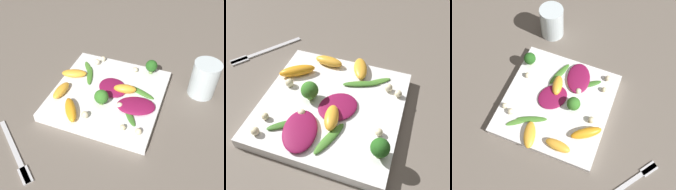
{
  "view_description": "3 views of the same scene",
  "coord_description": "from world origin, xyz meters",
  "views": [
    {
      "loc": [
        0.18,
        -0.46,
        0.49
      ],
      "look_at": [
        0.02,
        -0.01,
        0.03
      ],
      "focal_mm": 42.0,
      "sensor_mm": 36.0,
      "label": 1
    },
    {
      "loc": [
        0.32,
        0.13,
        0.41
      ],
      "look_at": [
        -0.0,
        0.01,
        0.05
      ],
      "focal_mm": 42.0,
      "sensor_mm": 36.0,
      "label": 2
    },
    {
      "loc": [
        -0.26,
        -0.12,
        0.65
      ],
      "look_at": [
        0.02,
        -0.01,
        0.04
      ],
      "focal_mm": 42.0,
      "sensor_mm": 36.0,
      "label": 3
    }
  ],
  "objects": [
    {
      "name": "ground_plane",
      "position": [
        0.0,
        0.0,
        0.0
      ],
      "size": [
        2.4,
        2.4,
        0.0
      ],
      "primitive_type": "plane",
      "color": "#6B6056"
    },
    {
      "name": "plate",
      "position": [
        0.0,
        0.0,
        0.01
      ],
      "size": [
        0.28,
        0.28,
        0.02
      ],
      "color": "white",
      "rests_on": "ground_plane"
    },
    {
      "name": "drinking_glass",
      "position": [
        0.23,
        0.11,
        0.05
      ],
      "size": [
        0.07,
        0.07,
        0.1
      ],
      "color": "silver",
      "rests_on": "ground_plane"
    },
    {
      "name": "fork",
      "position": [
        -0.12,
        -0.24,
        0.0
      ],
      "size": [
        0.16,
        0.13,
        0.01
      ],
      "color": "silver",
      "rests_on": "ground_plane"
    },
    {
      "name": "radicchio_leaf_0",
      "position": [
        0.08,
        -0.03,
        0.03
      ],
      "size": [
        0.11,
        0.08,
        0.01
      ],
      "color": "maroon",
      "rests_on": "plate"
    },
    {
      "name": "radicchio_leaf_1",
      "position": [
        0.01,
        0.02,
        0.03
      ],
      "size": [
        0.1,
        0.1,
        0.01
      ],
      "color": "maroon",
      "rests_on": "plate"
    },
    {
      "name": "orange_segment_0",
      "position": [
        -0.06,
        -0.1,
        0.03
      ],
      "size": [
        0.07,
        0.08,
        0.02
      ],
      "color": "orange",
      "rests_on": "plate"
    },
    {
      "name": "orange_segment_1",
      "position": [
        0.04,
        0.02,
        0.03
      ],
      "size": [
        0.06,
        0.04,
        0.02
      ],
      "color": "#FCAD33",
      "rests_on": "plate"
    },
    {
      "name": "orange_segment_2",
      "position": [
        -0.11,
        0.03,
        0.03
      ],
      "size": [
        0.07,
        0.05,
        0.02
      ],
      "color": "#FCAD33",
      "rests_on": "plate"
    },
    {
      "name": "orange_segment_3",
      "position": [
        -0.11,
        -0.05,
        0.03
      ],
      "size": [
        0.03,
        0.07,
        0.02
      ],
      "color": "#FCAD33",
      "rests_on": "plate"
    },
    {
      "name": "broccoli_floret_0",
      "position": [
        0.08,
        0.12,
        0.05
      ],
      "size": [
        0.03,
        0.03,
        0.04
      ],
      "color": "#84AD5B",
      "rests_on": "plate"
    },
    {
      "name": "broccoli_floret_1",
      "position": [
        0.0,
        -0.04,
        0.05
      ],
      "size": [
        0.04,
        0.04,
        0.04
      ],
      "color": "#7A9E51",
      "rests_on": "plate"
    },
    {
      "name": "arugula_sprig_0",
      "position": [
        -0.09,
        0.07,
        0.03
      ],
      "size": [
        0.05,
        0.06,
        0.0
      ],
      "color": "#518E33",
      "rests_on": "plate"
    },
    {
      "name": "arugula_sprig_1",
      "position": [
        -0.07,
        0.04,
        0.03
      ],
      "size": [
        0.04,
        0.08,
        0.01
      ],
      "color": "#47842D",
      "rests_on": "plate"
    },
    {
      "name": "arugula_sprig_2",
      "position": [
        0.08,
        0.03,
        0.03
      ],
      "size": [
        0.08,
        0.04,
        0.01
      ],
      "color": "#47842D",
      "rests_on": "plate"
    },
    {
      "name": "arugula_sprig_3",
      "position": [
        0.08,
        -0.06,
        0.03
      ],
      "size": [
        0.05,
        0.06,
        0.01
      ],
      "color": "#3D7528",
      "rests_on": "plate"
    },
    {
      "name": "macadamia_nut_0",
      "position": [
        0.05,
        -0.04,
        0.03
      ],
      "size": [
        0.02,
        0.02,
        0.02
      ],
      "color": "beige",
      "rests_on": "plate"
    },
    {
      "name": "macadamia_nut_1",
      "position": [
        0.08,
        -0.1,
        0.03
      ],
      "size": [
        0.01,
        0.01,
        0.01
      ],
      "color": "beige",
      "rests_on": "plate"
    },
    {
      "name": "macadamia_nut_2",
      "position": [
        -0.06,
        0.12,
        0.03
      ],
      "size": [
        0.01,
        0.01,
        0.01
      ],
      "color": "beige",
      "rests_on": "plate"
    },
    {
      "name": "macadamia_nut_3",
      "position": [
        0.04,
        0.11,
        0.03
      ],
      "size": [
        0.01,
        0.01,
        0.01
      ],
      "color": "beige",
      "rests_on": "plate"
    },
    {
      "name": "macadamia_nut_4",
      "position": [
        -0.02,
        -0.1,
        0.03
      ],
      "size": [
        0.02,
        0.02,
        0.02
      ],
      "color": "beige",
      "rests_on": "plate"
    },
    {
      "name": "macadamia_nut_5",
      "position": [
        -0.07,
        0.1,
        0.03
      ],
      "size": [
        0.02,
        0.02,
        0.02
      ],
      "color": "beige",
      "rests_on": "plate"
    },
    {
      "name": "macadamia_nut_6",
      "position": [
        0.11,
        -0.1,
        0.03
      ],
      "size": [
        0.02,
        0.02,
        0.02
      ],
      "color": "beige",
      "rests_on": "plate"
    }
  ]
}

